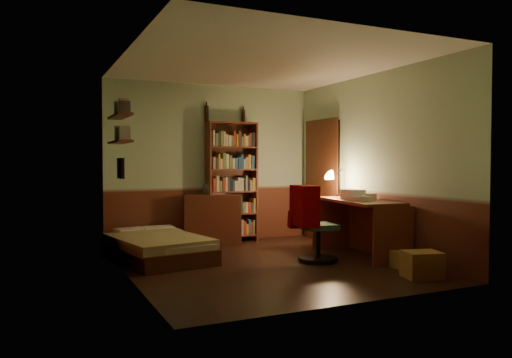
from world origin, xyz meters
name	(u,v)px	position (x,y,z in m)	size (l,w,h in m)	color
floor	(264,265)	(0.00, 0.00, -0.01)	(3.50, 4.00, 0.02)	black
ceiling	(264,62)	(0.00, 0.00, 2.61)	(3.50, 4.00, 0.02)	silver
wall_back	(212,164)	(0.00, 2.01, 1.30)	(3.50, 0.02, 2.60)	#9BB892
wall_left	(126,165)	(-1.76, 0.00, 1.30)	(0.02, 4.00, 2.60)	#9BB892
wall_right	(374,164)	(1.76, 0.00, 1.30)	(0.02, 4.00, 2.60)	#9BB892
wall_front	(358,165)	(0.00, -2.01, 1.30)	(3.50, 0.02, 2.60)	#9BB892
doorway	(323,181)	(1.72, 1.30, 1.00)	(0.06, 0.90, 2.00)	black
door_trim	(321,182)	(1.69, 1.30, 1.00)	(0.02, 0.98, 2.08)	#3B1B0D
bed	(156,238)	(-1.19, 0.97, 0.28)	(1.00, 1.87, 0.56)	olive
dresser	(214,219)	(-0.06, 1.76, 0.40)	(0.90, 0.45, 0.80)	#562516
mini_stereo	(214,189)	(0.00, 1.89, 0.88)	(0.29, 0.23, 0.16)	#B2B2B7
bookshelf	(232,182)	(0.29, 1.85, 0.99)	(0.85, 0.26, 1.99)	#562516
bottle_left	(207,114)	(-0.11, 1.96, 2.12)	(0.07, 0.07, 0.26)	black
bottle_right	(243,116)	(0.55, 1.96, 2.10)	(0.06, 0.06, 0.23)	black
desk	(359,228)	(1.44, -0.09, 0.40)	(0.62, 1.49, 0.80)	#562516
paper_stack	(349,195)	(1.46, 0.18, 0.85)	(0.19, 0.26, 0.10)	silver
desk_lamp	(340,174)	(1.62, 0.66, 1.14)	(0.20, 0.20, 0.67)	black
office_chair	(318,220)	(0.73, -0.16, 0.55)	(0.55, 0.48, 1.10)	#2B5C40
red_jacket	(303,159)	(0.63, 0.08, 1.37)	(0.25, 0.46, 0.54)	#910000
wall_shelf_lower	(120,142)	(-1.64, 1.10, 1.60)	(0.20, 0.90, 0.03)	#562516
wall_shelf_upper	(120,116)	(-1.64, 1.10, 1.95)	(0.20, 0.90, 0.03)	#562516
framed_picture	(121,168)	(-1.72, 0.60, 1.25)	(0.04, 0.32, 0.26)	black
cardboard_box_a	(422,265)	(1.31, -1.47, 0.15)	(0.40, 0.32, 0.30)	olive
cardboard_box_b	(403,259)	(1.50, -0.93, 0.10)	(0.29, 0.24, 0.21)	olive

